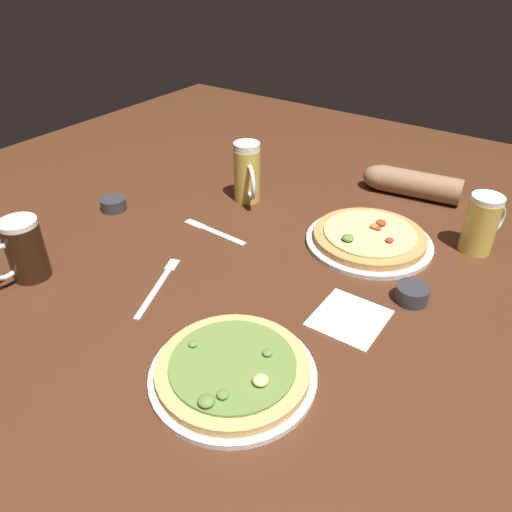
% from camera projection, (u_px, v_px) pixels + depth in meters
% --- Properties ---
extents(ground_plane, '(2.40, 2.40, 0.03)m').
position_uv_depth(ground_plane, '(256.00, 268.00, 1.19)').
color(ground_plane, '#4C2816').
extents(pizza_plate_near, '(0.30, 0.30, 0.05)m').
position_uv_depth(pizza_plate_near, '(233.00, 371.00, 0.87)').
color(pizza_plate_near, silver).
rests_on(pizza_plate_near, ground_plane).
extents(pizza_plate_far, '(0.32, 0.32, 0.05)m').
position_uv_depth(pizza_plate_far, '(369.00, 238.00, 1.25)').
color(pizza_plate_far, silver).
rests_on(pizza_plate_far, ground_plane).
extents(beer_mug_dark, '(0.08, 0.13, 0.15)m').
position_uv_depth(beer_mug_dark, '(482.00, 224.00, 1.20)').
color(beer_mug_dark, gold).
rests_on(beer_mug_dark, ground_plane).
extents(beer_mug_amber, '(0.12, 0.11, 0.18)m').
position_uv_depth(beer_mug_amber, '(247.00, 173.00, 1.41)').
color(beer_mug_amber, gold).
rests_on(beer_mug_amber, ground_plane).
extents(beer_mug_pale, '(0.08, 0.14, 0.15)m').
position_uv_depth(beer_mug_pale, '(24.00, 250.00, 1.10)').
color(beer_mug_pale, black).
rests_on(beer_mug_pale, ground_plane).
extents(ramekin_sauce, '(0.07, 0.07, 0.04)m').
position_uv_depth(ramekin_sauce, '(412.00, 294.00, 1.05)').
color(ramekin_sauce, '#333338').
rests_on(ramekin_sauce, ground_plane).
extents(ramekin_butter, '(0.07, 0.07, 0.03)m').
position_uv_depth(ramekin_butter, '(113.00, 204.00, 1.40)').
color(ramekin_butter, '#333338').
rests_on(ramekin_butter, ground_plane).
extents(napkin_folded, '(0.14, 0.15, 0.01)m').
position_uv_depth(napkin_folded, '(349.00, 317.00, 1.01)').
color(napkin_folded, silver).
rests_on(napkin_folded, ground_plane).
extents(fork_left, '(0.10, 0.22, 0.01)m').
position_uv_depth(fork_left, '(158.00, 285.00, 1.11)').
color(fork_left, silver).
rests_on(fork_left, ground_plane).
extents(knife_right, '(0.21, 0.03, 0.01)m').
position_uv_depth(knife_right, '(214.00, 231.00, 1.31)').
color(knife_right, silver).
rests_on(knife_right, ground_plane).
extents(diner_arm, '(0.30, 0.11, 0.08)m').
position_uv_depth(diner_arm, '(408.00, 183.00, 1.47)').
color(diner_arm, '#936B4C').
rests_on(diner_arm, ground_plane).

